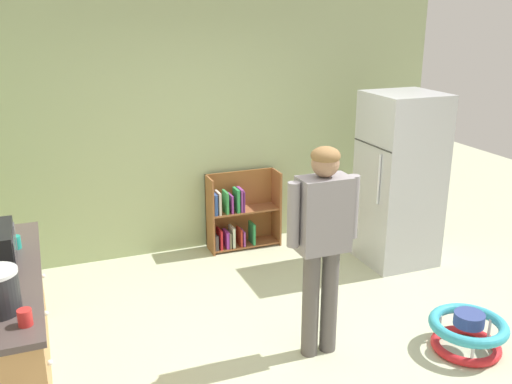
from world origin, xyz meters
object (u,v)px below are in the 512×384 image
object	(u,v)px
standing_person	(323,234)
baby_walker	(467,332)
teal_cup	(15,242)
red_cup	(25,317)
refrigerator	(399,180)
bookshelf	(238,215)
blue_cup	(2,240)

from	to	relation	value
standing_person	baby_walker	world-z (taller)	standing_person
teal_cup	red_cup	size ratio (longest dim) A/B	1.00
refrigerator	bookshelf	xyz separation A→B (m)	(-1.43, 0.94, -0.52)
baby_walker	blue_cup	size ratio (longest dim) A/B	6.36
bookshelf	baby_walker	distance (m)	2.77
bookshelf	refrigerator	bearing A→B (deg)	-33.27
refrigerator	red_cup	size ratio (longest dim) A/B	18.74
blue_cup	red_cup	distance (m)	1.25
bookshelf	standing_person	bearing A→B (deg)	-92.98
refrigerator	baby_walker	bearing A→B (deg)	-105.19
standing_person	blue_cup	size ratio (longest dim) A/B	17.35
bookshelf	baby_walker	size ratio (longest dim) A/B	1.41
standing_person	blue_cup	distance (m)	2.35
bookshelf	blue_cup	distance (m)	2.73
standing_person	red_cup	distance (m)	2.08
bookshelf	baby_walker	world-z (taller)	bookshelf
bookshelf	teal_cup	distance (m)	2.70
refrigerator	baby_walker	world-z (taller)	refrigerator
teal_cup	red_cup	distance (m)	1.16
red_cup	baby_walker	bearing A→B (deg)	-0.13
standing_person	blue_cup	bearing A→B (deg)	159.06
standing_person	red_cup	size ratio (longest dim) A/B	17.35
blue_cup	teal_cup	bearing A→B (deg)	-42.67
standing_person	teal_cup	size ratio (longest dim) A/B	17.35
blue_cup	refrigerator	bearing A→B (deg)	6.20
refrigerator	standing_person	bearing A→B (deg)	-141.05
baby_walker	blue_cup	distance (m)	3.60
baby_walker	bookshelf	bearing A→B (deg)	110.74
bookshelf	red_cup	distance (m)	3.41
bookshelf	baby_walker	xyz separation A→B (m)	(0.98, -2.59, -0.21)
standing_person	baby_walker	xyz separation A→B (m)	(1.09, -0.40, -0.83)
refrigerator	red_cup	distance (m)	3.95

